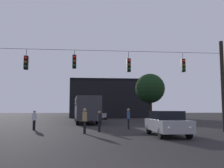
{
  "coord_description": "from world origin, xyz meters",
  "views": [
    {
      "loc": [
        -1.26,
        -6.13,
        1.62
      ],
      "look_at": [
        0.72,
        14.06,
        3.69
      ],
      "focal_mm": 39.89,
      "sensor_mm": 36.0,
      "label": 1
    }
  ],
  "objects_px": {
    "car_far_left": "(100,114)",
    "pedestrian_near_bus": "(34,119)",
    "tree_left_silhouette": "(150,89)",
    "car_near_right": "(167,123)",
    "pedestrian_crossing_left": "(128,117)",
    "pedestrian_crossing_center": "(99,120)",
    "city_bus": "(86,107)",
    "pedestrian_crossing_right": "(85,119)"
  },
  "relations": [
    {
      "from": "car_near_right",
      "to": "tree_left_silhouette",
      "type": "distance_m",
      "value": 19.5
    },
    {
      "from": "car_far_left",
      "to": "pedestrian_near_bus",
      "type": "height_order",
      "value": "pedestrian_near_bus"
    },
    {
      "from": "pedestrian_crossing_left",
      "to": "tree_left_silhouette",
      "type": "bearing_deg",
      "value": 68.37
    },
    {
      "from": "city_bus",
      "to": "car_far_left",
      "type": "relative_size",
      "value": 2.53
    },
    {
      "from": "pedestrian_crossing_left",
      "to": "pedestrian_crossing_center",
      "type": "relative_size",
      "value": 1.12
    },
    {
      "from": "pedestrian_near_bus",
      "to": "car_near_right",
      "type": "bearing_deg",
      "value": -30.85
    },
    {
      "from": "city_bus",
      "to": "car_far_left",
      "type": "bearing_deg",
      "value": 78.06
    },
    {
      "from": "pedestrian_crossing_left",
      "to": "tree_left_silhouette",
      "type": "xyz_separation_m",
      "value": [
        5.22,
        13.17,
        3.52
      ]
    },
    {
      "from": "car_near_right",
      "to": "tree_left_silhouette",
      "type": "bearing_deg",
      "value": 78.6
    },
    {
      "from": "pedestrian_crossing_left",
      "to": "pedestrian_near_bus",
      "type": "height_order",
      "value": "pedestrian_crossing_left"
    },
    {
      "from": "car_far_left",
      "to": "tree_left_silhouette",
      "type": "distance_m",
      "value": 10.47
    },
    {
      "from": "city_bus",
      "to": "pedestrian_near_bus",
      "type": "xyz_separation_m",
      "value": [
        -4.01,
        -9.82,
        -1.01
      ]
    },
    {
      "from": "city_bus",
      "to": "pedestrian_crossing_right",
      "type": "relative_size",
      "value": 6.65
    },
    {
      "from": "car_far_left",
      "to": "pedestrian_crossing_center",
      "type": "xyz_separation_m",
      "value": [
        -1.28,
        -23.02,
        0.04
      ]
    },
    {
      "from": "pedestrian_crossing_left",
      "to": "pedestrian_crossing_center",
      "type": "xyz_separation_m",
      "value": [
        -2.53,
        -2.51,
        -0.12
      ]
    },
    {
      "from": "city_bus",
      "to": "car_near_right",
      "type": "relative_size",
      "value": 2.56
    },
    {
      "from": "pedestrian_crossing_right",
      "to": "car_far_left",
      "type": "bearing_deg",
      "value": 84.55
    },
    {
      "from": "car_far_left",
      "to": "pedestrian_crossing_right",
      "type": "bearing_deg",
      "value": -95.45
    },
    {
      "from": "pedestrian_crossing_center",
      "to": "pedestrian_near_bus",
      "type": "bearing_deg",
      "value": 155.55
    },
    {
      "from": "city_bus",
      "to": "tree_left_silhouette",
      "type": "bearing_deg",
      "value": 22.1
    },
    {
      "from": "car_far_left",
      "to": "pedestrian_crossing_center",
      "type": "height_order",
      "value": "car_far_left"
    },
    {
      "from": "car_near_right",
      "to": "pedestrian_crossing_center",
      "type": "bearing_deg",
      "value": 142.11
    },
    {
      "from": "pedestrian_crossing_center",
      "to": "pedestrian_near_bus",
      "type": "xyz_separation_m",
      "value": [
        -5.04,
        2.29,
        0.02
      ]
    },
    {
      "from": "pedestrian_crossing_center",
      "to": "pedestrian_near_bus",
      "type": "relative_size",
      "value": 0.98
    },
    {
      "from": "pedestrian_crossing_right",
      "to": "city_bus",
      "type": "bearing_deg",
      "value": 89.99
    },
    {
      "from": "car_far_left",
      "to": "city_bus",
      "type": "bearing_deg",
      "value": -101.94
    },
    {
      "from": "pedestrian_crossing_left",
      "to": "pedestrian_crossing_right",
      "type": "height_order",
      "value": "pedestrian_crossing_left"
    },
    {
      "from": "car_far_left",
      "to": "pedestrian_crossing_center",
      "type": "distance_m",
      "value": 23.06
    },
    {
      "from": "car_near_right",
      "to": "pedestrian_near_bus",
      "type": "relative_size",
      "value": 2.85
    },
    {
      "from": "car_far_left",
      "to": "pedestrian_crossing_left",
      "type": "distance_m",
      "value": 20.56
    },
    {
      "from": "pedestrian_crossing_center",
      "to": "tree_left_silhouette",
      "type": "bearing_deg",
      "value": 63.67
    },
    {
      "from": "car_far_left",
      "to": "pedestrian_near_bus",
      "type": "xyz_separation_m",
      "value": [
        -6.32,
        -20.73,
        0.06
      ]
    },
    {
      "from": "city_bus",
      "to": "pedestrian_crossing_right",
      "type": "xyz_separation_m",
      "value": [
        -0.0,
        -13.29,
        -0.92
      ]
    },
    {
      "from": "tree_left_silhouette",
      "to": "car_near_right",
      "type": "bearing_deg",
      "value": -101.4
    },
    {
      "from": "car_far_left",
      "to": "pedestrian_near_bus",
      "type": "distance_m",
      "value": 21.67
    },
    {
      "from": "pedestrian_crossing_left",
      "to": "pedestrian_near_bus",
      "type": "xyz_separation_m",
      "value": [
        -7.57,
        -0.22,
        -0.1
      ]
    },
    {
      "from": "car_near_right",
      "to": "tree_left_silhouette",
      "type": "xyz_separation_m",
      "value": [
        3.78,
        18.77,
        3.69
      ]
    },
    {
      "from": "car_near_right",
      "to": "car_far_left",
      "type": "relative_size",
      "value": 0.99
    },
    {
      "from": "pedestrian_near_bus",
      "to": "tree_left_silhouette",
      "type": "relative_size",
      "value": 0.23
    },
    {
      "from": "city_bus",
      "to": "pedestrian_near_bus",
      "type": "distance_m",
      "value": 10.65
    },
    {
      "from": "pedestrian_crossing_left",
      "to": "tree_left_silhouette",
      "type": "distance_m",
      "value": 14.6
    },
    {
      "from": "pedestrian_crossing_center",
      "to": "pedestrian_crossing_right",
      "type": "relative_size",
      "value": 0.9
    }
  ]
}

